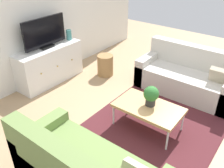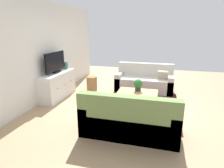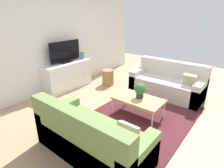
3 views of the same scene
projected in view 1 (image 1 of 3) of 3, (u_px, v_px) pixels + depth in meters
The scene contains 10 objects.
ground_plane at pixel (143, 126), 3.85m from camera, with size 10.00×10.00×0.00m, color tan.
wall_back at pixel (29, 15), 4.51m from camera, with size 6.40×0.12×2.70m, color silver.
area_rug at pixel (151, 130), 3.77m from camera, with size 2.50×1.90×0.01m, color #4C1E23.
couch_right_side at pixel (188, 77), 4.63m from camera, with size 0.80×1.79×0.86m.
coffee_table at pixel (148, 108), 3.64m from camera, with size 0.59×1.00×0.40m.
potted_plant at pixel (151, 95), 3.57m from camera, with size 0.23×0.23×0.31m.
tv_console at pixel (50, 65), 4.92m from camera, with size 1.40×0.47×0.74m.
flat_screen_tv at pixel (45, 33), 4.60m from camera, with size 0.94×0.16×0.59m.
glass_vase at pixel (69, 35), 5.08m from camera, with size 0.11×0.11×0.21m, color teal.
wicker_basket at pixel (105, 65), 5.24m from camera, with size 0.34×0.34×0.45m, color #9E7547.
Camera 1 is at (-2.66, -1.44, 2.51)m, focal length 39.07 mm.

